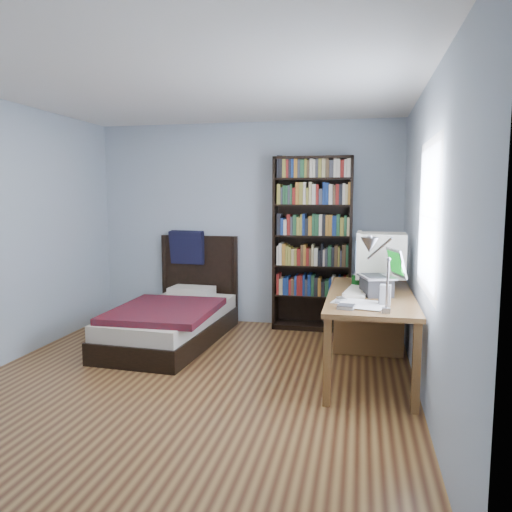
% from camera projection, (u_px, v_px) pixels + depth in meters
% --- Properties ---
extents(room, '(4.20, 4.24, 2.50)m').
position_uv_depth(room, '(194.00, 238.00, 4.20)').
color(room, '#512B18').
rests_on(room, ground).
extents(desk, '(0.75, 1.74, 0.73)m').
position_uv_depth(desk, '(369.00, 315.00, 4.99)').
color(desk, brown).
rests_on(desk, floor).
extents(crt_monitor, '(0.47, 0.44, 0.53)m').
position_uv_depth(crt_monitor, '(380.00, 256.00, 4.82)').
color(crt_monitor, beige).
rests_on(crt_monitor, desk).
extents(laptop, '(0.42, 0.40, 0.42)m').
position_uv_depth(laptop, '(379.00, 283.00, 4.39)').
color(laptop, '#2D2D30').
rests_on(laptop, desk).
extents(desk_lamp, '(0.23, 0.52, 0.61)m').
position_uv_depth(desk_lamp, '(373.00, 253.00, 3.35)').
color(desk_lamp, '#99999E').
rests_on(desk_lamp, desk).
extents(keyboard, '(0.26, 0.51, 0.05)m').
position_uv_depth(keyboard, '(357.00, 292.00, 4.48)').
color(keyboard, beige).
rests_on(keyboard, desk).
extents(speaker, '(0.09, 0.09, 0.17)m').
position_uv_depth(speaker, '(385.00, 295.00, 4.00)').
color(speaker, gray).
rests_on(speaker, desk).
extents(soda_can, '(0.07, 0.07, 0.13)m').
position_uv_depth(soda_can, '(355.00, 281.00, 4.74)').
color(soda_can, '#073913').
rests_on(soda_can, desk).
extents(mouse, '(0.07, 0.11, 0.04)m').
position_uv_depth(mouse, '(367.00, 286.00, 4.78)').
color(mouse, silver).
rests_on(mouse, desk).
extents(phone_silver, '(0.09, 0.12, 0.02)m').
position_uv_depth(phone_silver, '(342.00, 299.00, 4.19)').
color(phone_silver, '#B9B9BE').
rests_on(phone_silver, desk).
extents(phone_grey, '(0.04, 0.09, 0.02)m').
position_uv_depth(phone_grey, '(337.00, 301.00, 4.10)').
color(phone_grey, gray).
rests_on(phone_grey, desk).
extents(external_drive, '(0.14, 0.14, 0.03)m').
position_uv_depth(external_drive, '(346.00, 307.00, 3.89)').
color(external_drive, gray).
rests_on(external_drive, desk).
extents(bookshelf, '(0.93, 0.30, 2.06)m').
position_uv_depth(bookshelf, '(312.00, 244.00, 5.94)').
color(bookshelf, black).
rests_on(bookshelf, floor).
extents(bed, '(1.07, 2.06, 1.16)m').
position_uv_depth(bed, '(174.00, 317.00, 5.56)').
color(bed, black).
rests_on(bed, floor).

